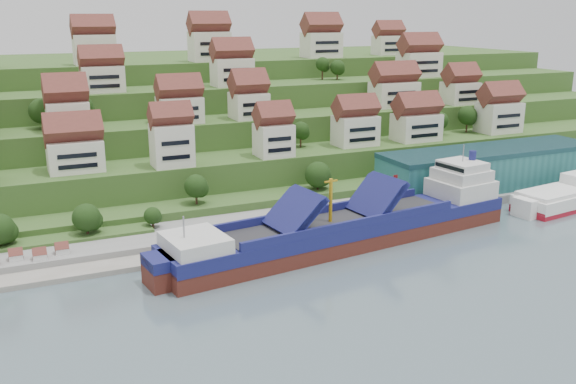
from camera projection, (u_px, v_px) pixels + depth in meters
name	position (u px, v px, depth m)	size (l,w,h in m)	color
ground	(344.00, 243.00, 132.10)	(300.00, 300.00, 0.00)	slate
quay	(387.00, 207.00, 152.85)	(180.00, 14.00, 2.20)	gray
pebble_beach	(40.00, 264.00, 119.71)	(45.00, 20.00, 1.00)	gray
hillside	(199.00, 118.00, 220.24)	(260.00, 128.00, 31.00)	#2D4C1E
hillside_village	(235.00, 93.00, 178.09)	(158.11, 64.52, 29.02)	silver
hillside_trees	(241.00, 129.00, 164.70)	(135.84, 62.20, 31.40)	#1F3E14
warehouse	(489.00, 167.00, 165.55)	(60.00, 15.00, 10.00)	#266867
flagpole	(393.00, 189.00, 146.16)	(1.28, 0.16, 8.00)	gray
beach_huts	(28.00, 260.00, 117.39)	(14.40, 3.70, 2.20)	white
cargo_ship	(355.00, 228.00, 131.08)	(78.78, 21.85, 17.27)	#522119
second_ship	(566.00, 197.00, 155.83)	(28.57, 13.88, 7.95)	maroon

